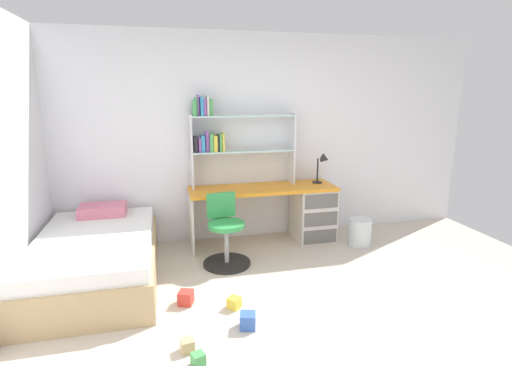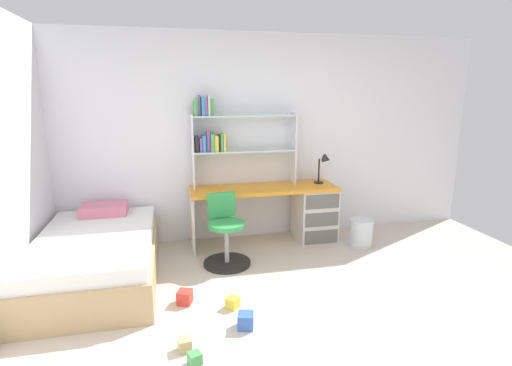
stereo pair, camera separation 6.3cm
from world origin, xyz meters
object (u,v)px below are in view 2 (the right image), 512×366
desk (300,209)px  toy_block_natural_0 (185,345)px  toy_block_red_2 (185,297)px  bed_platform (97,257)px  waste_bin (361,233)px  toy_block_green_3 (195,358)px  swivel_chair (226,237)px  toy_block_yellow_4 (233,302)px  toy_block_blue_1 (246,321)px  bookshelf_hutch (228,135)px  desk_lamp (325,164)px

desk → toy_block_natural_0: (-1.54, -1.92, -0.36)m
toy_block_red_2 → bed_platform: bearing=142.5°
waste_bin → toy_block_green_3: 2.75m
desk → bed_platform: size_ratio=0.99×
desk → swivel_chair: 1.15m
waste_bin → toy_block_green_3: (-2.15, -1.71, -0.13)m
toy_block_yellow_4 → toy_block_blue_1: bearing=-80.4°
swivel_chair → toy_block_green_3: 1.66m
toy_block_natural_0 → toy_block_green_3: size_ratio=1.12×
toy_block_red_2 → toy_block_natural_0: bearing=-92.6°
toy_block_natural_0 → toy_block_blue_1: bearing=20.0°
desk → toy_block_yellow_4: (-1.10, -1.42, -0.35)m
desk → toy_block_blue_1: 2.06m
bookshelf_hutch → desk_lamp: size_ratio=3.34×
toy_block_red_2 → toy_block_green_3: 0.83m
bookshelf_hutch → toy_block_yellow_4: size_ratio=12.92×
toy_block_green_3 → desk_lamp: bearing=49.5°
desk_lamp → waste_bin: size_ratio=1.13×
desk_lamp → swivel_chair: desk_lamp is taller
bookshelf_hutch → toy_block_green_3: bookshelf_hutch is taller
desk → bed_platform: desk is taller
toy_block_blue_1 → swivel_chair: bearing=88.9°
desk_lamp → toy_block_red_2: bearing=-145.0°
bed_platform → waste_bin: bearing=4.8°
waste_bin → toy_block_red_2: size_ratio=2.79×
bed_platform → toy_block_yellow_4: bearing=-33.0°
bookshelf_hutch → toy_block_natural_0: bearing=-107.6°
waste_bin → toy_block_natural_0: 2.70m
bookshelf_hutch → waste_bin: 2.02m
toy_block_natural_0 → waste_bin: bearing=35.0°
bookshelf_hutch → toy_block_red_2: bookshelf_hutch is taller
waste_bin → toy_block_blue_1: 2.20m
toy_block_blue_1 → toy_block_red_2: size_ratio=1.02×
toy_block_blue_1 → toy_block_green_3: toy_block_blue_1 is taller
toy_block_blue_1 → bookshelf_hutch: bearing=85.1°
toy_block_blue_1 → toy_block_red_2: toy_block_blue_1 is taller
bookshelf_hutch → waste_bin: size_ratio=3.77×
bed_platform → desk_lamp: bearing=13.7°
swivel_chair → waste_bin: swivel_chair is taller
desk_lamp → swivel_chair: (-1.35, -0.53, -0.67)m
waste_bin → toy_block_yellow_4: (-1.77, -1.05, -0.12)m
bookshelf_hutch → bed_platform: 1.98m
bookshelf_hutch → desk_lamp: (1.21, -0.13, -0.38)m
bookshelf_hutch → swivel_chair: size_ratio=1.65×
toy_block_natural_0 → toy_block_red_2: (0.03, 0.66, 0.01)m
toy_block_blue_1 → toy_block_yellow_4: (-0.05, 0.32, -0.01)m
toy_block_natural_0 → toy_block_yellow_4: bearing=48.5°
toy_block_natural_0 → toy_block_green_3: (0.06, -0.16, -0.00)m
desk → bookshelf_hutch: size_ratio=1.41×
bed_platform → desk: bearing=14.8°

